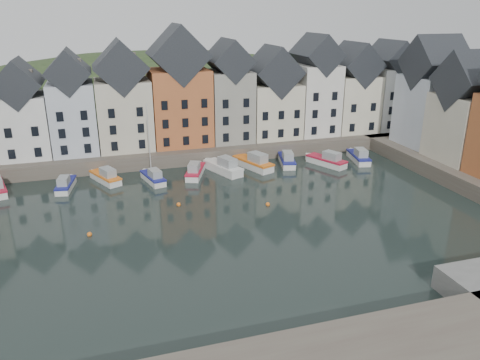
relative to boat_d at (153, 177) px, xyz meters
name	(u,v)px	position (x,y,z in m)	size (l,w,h in m)	color
ground	(230,230)	(5.79, -16.87, -0.69)	(260.00, 260.00, 0.00)	black
far_quay	(179,146)	(5.79, 13.13, 0.31)	(90.00, 16.00, 2.00)	brown
hillside	(163,197)	(5.81, 39.13, -18.65)	(153.60, 70.40, 64.00)	#24351A
far_terrace	(200,98)	(9.00, 11.13, 8.19)	(72.37, 8.16, 17.78)	beige
right_terrace	(471,110)	(41.79, -8.79, 8.23)	(8.30, 24.25, 16.36)	silver
mooring_buoys	(183,213)	(1.79, -11.53, -0.54)	(20.50, 5.50, 0.50)	orange
boat_b	(65,185)	(-11.05, 0.61, -0.07)	(2.55, 5.58, 2.06)	silver
boat_c	(106,177)	(-6.01, 1.94, 0.00)	(4.16, 6.18, 2.29)	silver
boat_d	(153,177)	(0.00, 0.00, 0.00)	(2.96, 5.77, 10.56)	silver
boat_e	(195,171)	(5.79, 0.76, 0.00)	(3.94, 6.25, 2.30)	silver
boat_f	(224,167)	(9.97, 1.02, 0.10)	(4.48, 7.16, 2.63)	silver
boat_g	(254,163)	(14.62, 1.61, 0.12)	(4.59, 7.32, 2.69)	silver
boat_h	(287,160)	(19.83, 1.81, 0.02)	(3.36, 6.41, 2.35)	silver
boat_i	(327,161)	(25.38, -0.29, 0.04)	(4.44, 6.55, 2.42)	silver
boat_j	(359,157)	(30.80, 0.06, 0.02)	(3.13, 6.42, 2.36)	silver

